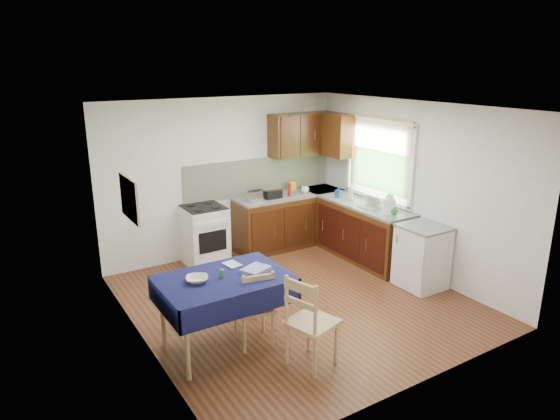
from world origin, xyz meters
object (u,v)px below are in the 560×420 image
chair_near (309,320)px  kettle (389,205)px  dining_table (224,287)px  dish_rack (373,206)px  toaster (254,196)px  sandwich_press (271,193)px  chair_far (255,305)px

chair_near → kettle: 2.79m
dining_table → dish_rack: size_ratio=3.64×
kettle → dining_table: bearing=-168.4°
dining_table → chair_near: bearing=-75.4°
toaster → kettle: 2.09m
sandwich_press → dish_rack: dish_rack is taller
dish_rack → sandwich_press: bearing=122.3°
chair_far → toaster: 2.75m
chair_near → toaster: 3.21m
sandwich_press → chair_near: bearing=-105.3°
chair_far → sandwich_press: (1.64, 2.40, 0.50)m
chair_far → kettle: size_ratio=3.03×
dining_table → chair_far: (0.29, -0.14, -0.24)m
chair_near → sandwich_press: bearing=-41.3°
toaster → kettle: (1.32, -1.62, 0.05)m
sandwich_press → toaster: bearing=-163.5°
chair_far → dish_rack: size_ratio=2.42×
chair_far → kettle: (2.64, 0.74, 0.55)m
dish_rack → toaster: bearing=131.2°
toaster → chair_far: bearing=-110.4°
chair_far → dish_rack: dish_rack is taller
chair_near → dish_rack: 3.00m
sandwich_press → kettle: (0.99, -1.66, 0.05)m
chair_far → toaster: (1.31, 2.36, 0.51)m
dining_table → chair_near: chair_near is taller
chair_far → sandwich_press: 2.95m
dining_table → dish_rack: (2.96, 0.97, 0.20)m
dining_table → chair_near: 0.98m
dining_table → dish_rack: dish_rack is taller
dish_rack → kettle: bearing=-100.7°
chair_near → dish_rack: dish_rack is taller
dining_table → kettle: kettle is taller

